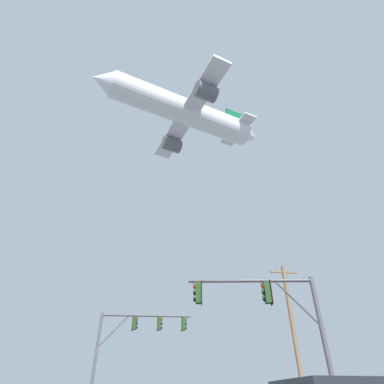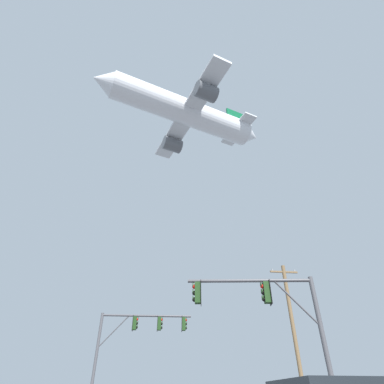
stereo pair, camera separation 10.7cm
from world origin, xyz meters
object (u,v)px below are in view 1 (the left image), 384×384
object	(u,v)px
signal_pole_near	(272,311)
signal_pole_far	(135,335)
airplane	(183,112)
utility_pole	(293,331)

from	to	relation	value
signal_pole_near	signal_pole_far	bearing A→B (deg)	119.57
signal_pole_far	airplane	distance (m)	35.01
signal_pole_far	utility_pole	xyz separation A→B (m)	(11.17, -1.42, 0.27)
utility_pole	airplane	xyz separation A→B (m)	(-7.46, 10.46, 33.35)
airplane	utility_pole	bearing A→B (deg)	-54.48
signal_pole_near	airplane	bearing A→B (deg)	97.29
utility_pole	airplane	bearing A→B (deg)	125.52
signal_pole_near	utility_pole	bearing A→B (deg)	63.11
signal_pole_near	airplane	distance (m)	39.87
signal_pole_near	utility_pole	distance (m)	10.86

